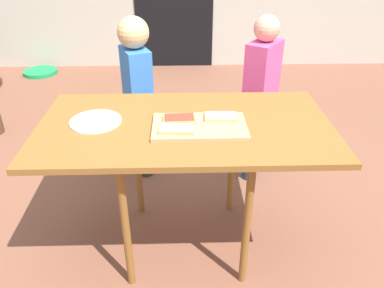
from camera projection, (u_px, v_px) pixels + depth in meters
ground_plane at (186, 241)px, 2.08m from camera, size 16.00×16.00×0.00m
dining_table at (185, 135)px, 1.75m from camera, size 1.33×0.72×0.73m
cutting_board at (200, 127)px, 1.67m from camera, size 0.42×0.25×0.02m
pizza_slice_near_left at (177, 129)px, 1.62m from camera, size 0.15×0.10×0.02m
pizza_slice_far_right at (221, 117)px, 1.72m from camera, size 0.15×0.09×0.02m
pizza_slice_far_left at (179, 118)px, 1.70m from camera, size 0.15×0.09×0.02m
plate_white_left at (96, 121)px, 1.73m from camera, size 0.23×0.23×0.01m
child_left at (137, 87)px, 2.38m from camera, size 0.22×0.28×1.06m
child_right at (261, 92)px, 2.35m from camera, size 0.25×0.28×1.07m
garden_hose_coil at (40, 72)px, 4.40m from camera, size 0.37×0.37×0.04m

